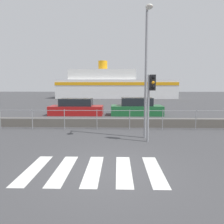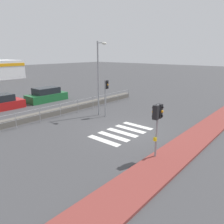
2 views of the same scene
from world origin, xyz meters
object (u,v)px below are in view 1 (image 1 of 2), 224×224
object	(u,v)px
streetlamp	(147,59)
parked_car_red	(76,108)
ferry_boat	(114,86)
traffic_light_far	(151,93)
parked_car_green	(137,108)

from	to	relation	value
streetlamp	parked_car_red	world-z (taller)	streetlamp
streetlamp	parked_car_red	size ratio (longest dim) A/B	1.33
ferry_boat	parked_car_red	bearing A→B (deg)	-95.93
traffic_light_far	ferry_boat	bearing A→B (deg)	93.69
ferry_boat	parked_car_green	distance (m)	26.31
ferry_boat	parked_car_green	bearing A→B (deg)	-84.71
traffic_light_far	streetlamp	xyz separation A→B (m)	(-0.14, 0.56, 1.52)
ferry_boat	parked_car_red	world-z (taller)	ferry_boat
traffic_light_far	parked_car_red	size ratio (longest dim) A/B	0.66
traffic_light_far	parked_car_green	distance (m)	8.98
streetlamp	parked_car_green	size ratio (longest dim) A/B	1.39
streetlamp	parked_car_green	bearing A→B (deg)	87.92
parked_car_green	traffic_light_far	bearing A→B (deg)	-91.05
parked_car_red	streetlamp	bearing A→B (deg)	-59.71
parked_car_red	parked_car_green	xyz separation A→B (m)	(5.13, 0.00, 0.03)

